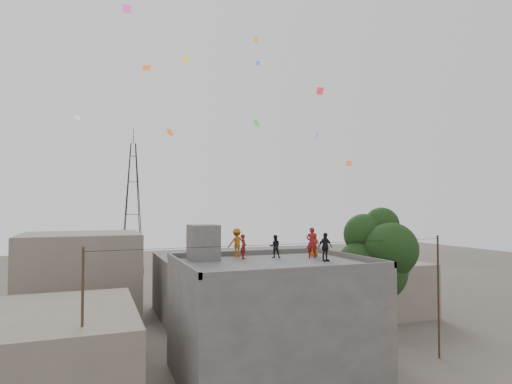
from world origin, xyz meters
TOP-DOWN VIEW (x-y plane):
  - ground at (0.00, 0.00)m, footprint 140.00×140.00m
  - main_building at (0.00, 0.00)m, footprint 10.00×8.00m
  - parapet at (0.00, 0.00)m, footprint 10.00×8.00m
  - stair_head_box at (-3.20, 2.60)m, footprint 1.60×1.80m
  - neighbor_west at (-11.00, 2.00)m, footprint 8.00×10.00m
  - neighbor_north at (2.00, 14.00)m, footprint 12.00×9.00m
  - neighbor_northwest at (-10.00, 16.00)m, footprint 9.00×8.00m
  - neighbor_east at (14.00, 10.00)m, footprint 7.00×8.00m
  - tree at (7.37, 0.60)m, footprint 4.90×4.60m
  - utility_line at (0.50, -1.25)m, footprint 20.12×0.62m
  - transmission_tower at (-4.00, 40.00)m, footprint 2.97×2.97m
  - person_red_adult at (3.02, 1.13)m, footprint 0.79×0.73m
  - person_orange_child at (3.51, 1.77)m, footprint 0.78×0.58m
  - person_dark_child at (1.06, 2.11)m, footprint 0.79×0.70m
  - person_dark_adult at (2.99, -0.47)m, footprint 0.98×0.54m
  - person_orange_adult at (-0.94, 3.33)m, footprint 1.16×0.73m
  - person_red_child at (-0.91, 2.15)m, footprint 0.53×0.62m
  - kites at (0.56, 6.63)m, footprint 20.99×15.42m

SIDE VIEW (x-z plane):
  - ground at x=0.00m, z-range 0.00..0.00m
  - neighbor_west at x=-11.00m, z-range 0.00..4.00m
  - neighbor_east at x=14.00m, z-range 0.00..4.40m
  - neighbor_north at x=2.00m, z-range 0.00..5.00m
  - main_building at x=0.00m, z-range 0.00..6.10m
  - neighbor_northwest at x=-10.00m, z-range 0.00..7.00m
  - utility_line at x=0.50m, z-range 0.13..7.53m
  - tree at x=7.37m, z-range 1.55..10.65m
  - parapet at x=0.00m, z-range 6.10..6.40m
  - person_dark_child at x=1.06m, z-range 6.10..7.45m
  - person_red_child at x=-0.91m, z-range 6.10..7.54m
  - person_orange_child at x=3.51m, z-range 6.10..7.56m
  - person_dark_adult at x=2.99m, z-range 6.10..7.69m
  - person_orange_adult at x=-0.94m, z-range 6.10..7.82m
  - person_red_adult at x=3.02m, z-range 6.10..7.91m
  - stair_head_box at x=-3.20m, z-range 6.10..8.10m
  - transmission_tower at x=-4.00m, z-range -0.93..19.07m
  - kites at x=0.56m, z-range 10.60..22.64m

